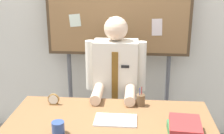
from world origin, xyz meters
TOP-DOWN VIEW (x-y plane):
  - back_wall at (0.00, 1.18)m, footprint 6.40×0.08m
  - desk at (0.00, 0.00)m, footprint 1.53×0.75m
  - person at (0.00, 0.61)m, footprint 0.55×0.56m
  - bulletin_board at (0.00, 0.97)m, footprint 1.44×0.09m
  - book_stack at (0.52, -0.19)m, footprint 0.23×0.28m
  - open_notebook at (0.04, -0.02)m, footprint 0.31×0.20m
  - desk_clock at (-0.49, 0.22)m, footprint 0.09×0.04m
  - coffee_mug at (-0.33, -0.23)m, footprint 0.09×0.09m
  - pen_holder at (0.23, 0.26)m, footprint 0.07×0.07m

SIDE VIEW (x-z plane):
  - desk at x=0.00m, z-range 0.27..1.00m
  - person at x=0.00m, z-range -0.05..1.35m
  - open_notebook at x=0.04m, z-range 0.73..0.74m
  - desk_clock at x=-0.49m, z-range 0.72..0.82m
  - coffee_mug at x=-0.33m, z-range 0.73..0.82m
  - pen_holder at x=0.23m, z-range 0.70..0.86m
  - book_stack at x=0.52m, z-range 0.73..0.83m
  - back_wall at x=0.00m, z-range 0.00..2.70m
  - bulletin_board at x=0.00m, z-range 0.45..2.49m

